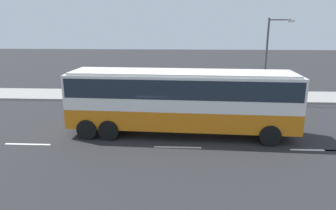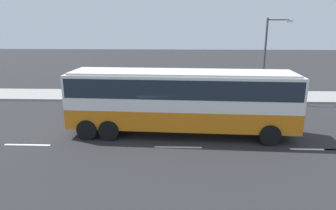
{
  "view_description": "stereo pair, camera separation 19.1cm",
  "coord_description": "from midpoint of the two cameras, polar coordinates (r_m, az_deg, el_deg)",
  "views": [
    {
      "loc": [
        1.14,
        -16.17,
        6.03
      ],
      "look_at": [
        0.28,
        0.32,
        1.63
      ],
      "focal_mm": 32.4,
      "sensor_mm": 36.0,
      "label": 1
    },
    {
      "loc": [
        0.95,
        -16.17,
        6.03
      ],
      "look_at": [
        0.28,
        0.32,
        1.63
      ],
      "focal_mm": 32.4,
      "sensor_mm": 36.0,
      "label": 2
    }
  ],
  "objects": [
    {
      "name": "ground_plane",
      "position": [
        17.29,
        -0.66,
        -5.49
      ],
      "size": [
        120.0,
        120.0,
        0.0
      ],
      "primitive_type": "plane",
      "color": "#28282B"
    },
    {
      "name": "sidewalk_curb",
      "position": [
        26.17,
        0.63,
        1.77
      ],
      "size": [
        80.0,
        4.0,
        0.15
      ],
      "primitive_type": "cube",
      "color": "gray",
      "rests_on": "ground_plane"
    },
    {
      "name": "lane_centreline",
      "position": [
        15.58,
        -2.33,
        -7.85
      ],
      "size": [
        37.38,
        0.16,
        0.01
      ],
      "color": "white",
      "rests_on": "ground_plane"
    },
    {
      "name": "coach_bus",
      "position": [
        16.64,
        2.84,
        1.69
      ],
      "size": [
        12.53,
        3.23,
        3.59
      ],
      "rotation": [
        0.0,
        0.0,
        -0.04
      ],
      "color": "orange",
      "rests_on": "ground_plane"
    },
    {
      "name": "pedestrian_near_curb",
      "position": [
        25.37,
        -0.7,
        3.74
      ],
      "size": [
        0.32,
        0.32,
        1.67
      ],
      "rotation": [
        0.0,
        0.0,
        5.12
      ],
      "color": "black",
      "rests_on": "sidewalk_curb"
    },
    {
      "name": "street_lamp",
      "position": [
        25.18,
        18.73,
        9.23
      ],
      "size": [
        1.96,
        0.24,
        6.37
      ],
      "color": "#47474C",
      "rests_on": "sidewalk_curb"
    }
  ]
}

